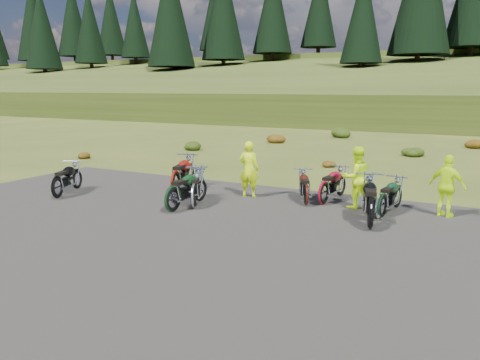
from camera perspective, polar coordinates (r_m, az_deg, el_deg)
The scene contains 37 objects.
ground at distance 13.05m, azimuth 0.11°, elevation -4.50°, with size 300.00×300.00×0.00m, color #3C4C19.
gravel_pad at distance 11.39m, azimuth -4.59°, elevation -6.90°, with size 20.00×12.00×0.04m, color black.
hill_slope at distance 61.51m, azimuth 22.40°, elevation 7.06°, with size 300.00×46.00×3.00m, color #2E4115, non-canonical shape.
hill_plateau at distance 121.33m, azimuth 25.23°, elevation 8.47°, with size 300.00×90.00×9.17m, color #2E4115.
conifer_5 at distance 142.97m, azimuth -24.38°, elevation 16.10°, with size 6.16×6.16×16.00m.
conifer_8 at distance 120.99m, azimuth -23.91°, elevation 17.41°, with size 7.92×7.92×20.00m.
conifer_9 at distance 120.54m, azimuth -19.73°, elevation 18.06°, with size 7.48×7.48×19.00m.
conifer_10 at distance 120.60m, azimuth -15.49°, elevation 18.25°, with size 7.04×7.04×18.00m.
conifer_11 at distance 98.50m, azimuth -23.03°, elevation 16.71°, with size 6.60×6.60×17.00m.
conifer_12 at distance 98.24m, azimuth -17.90°, elevation 17.47°, with size 6.16×6.16×16.00m.
conifer_13 at distance 98.71m, azimuth -12.75°, elevation 18.10°, with size 5.72×5.72×15.00m.
conifer_14 at distance 99.90m, azimuth -7.65°, elevation 18.58°, with size 5.28×5.28×14.00m.
conifer_15 at distance 102.23m, azimuth -2.69°, elevation 20.54°, with size 7.92×7.92×20.00m.
conifer_16 at distance 77.51m, azimuth -8.52°, elevation 19.79°, with size 7.48×7.48×19.00m.
conifer_17 at distance 79.40m, azimuth -2.08°, elevation 20.19°, with size 7.04×7.04×18.00m.
conifer_18 at distance 82.13m, azimuth 4.02°, elevation 20.36°, with size 6.60×6.60×17.00m.
conifer_19 at distance 85.63m, azimuth 9.68°, elevation 20.33°, with size 6.16×6.16×16.00m.
conifer_20 at distance 89.73m, azimuth 14.83°, elevation 19.89°, with size 5.72×5.72×15.00m.
conifer_21 at distance 63.55m, azimuth 14.75°, elevation 19.01°, with size 5.28×5.28×14.00m.
shrub_0 at distance 24.94m, azimuth -18.28°, elevation 3.01°, with size 0.77×0.77×0.45m, color #5B2C0B.
shrub_1 at distance 27.13m, azimuth -5.90°, elevation 4.30°, with size 1.03×1.03×0.61m, color black.
shrub_2 at distance 30.39m, azimuth 4.26°, elevation 5.21°, with size 1.30×1.30×0.77m, color #5B2C0B.
shrub_3 at distance 34.41m, azimuth 12.28°, elevation 5.82°, with size 1.56×1.56×0.92m, color black.
shrub_4 at distance 21.52m, azimuth 10.58°, elevation 2.17°, with size 0.77×0.77×0.45m, color #5B2C0B.
shrub_5 at distance 26.05m, azimuth 20.20°, elevation 3.39°, with size 1.03×1.03×0.61m, color black.
shrub_6 at distance 31.10m, azimuth 26.85°, elevation 4.18°, with size 1.30×1.30×0.77m, color #5B2C0B.
motorcycle_0 at distance 16.22m, azimuth -21.28°, elevation -2.16°, with size 2.04×0.68×1.07m, color black, non-canonical shape.
motorcycle_1 at distance 15.66m, azimuth -7.84°, elevation -1.94°, with size 2.35×0.78×1.23m, color maroon, non-canonical shape.
motorcycle_2 at distance 13.58m, azimuth -8.14°, elevation -3.99°, with size 2.16×0.72×1.13m, color black, non-canonical shape.
motorcycle_3 at distance 13.96m, azimuth -5.65°, elevation -3.51°, with size 2.06×0.69×1.08m, color silver, non-canonical shape.
motorcycle_4 at distance 14.33m, azimuth 8.03°, elevation -3.18°, with size 1.86×0.62×0.97m, color #43120B, non-canonical shape.
motorcycle_5 at distance 12.30m, azimuth 15.53°, elevation -5.91°, with size 2.34×0.78×1.23m, color black, non-canonical shape.
motorcycle_6 at distance 14.52m, azimuth 10.11°, elevation -3.06°, with size 2.05×0.68×1.07m, color maroon, non-canonical shape.
motorcycle_7 at distance 13.43m, azimuth 16.86°, elevation -4.55°, with size 1.95×0.65×1.02m, color #0D321B, non-canonical shape.
person_middle at distance 15.11m, azimuth 1.09°, elevation 1.23°, with size 0.67×0.44×1.83m, color #BBE60C.
person_right_a at distance 14.15m, azimuth 13.94°, elevation 0.20°, with size 0.89×0.69×1.82m, color #BBE60C.
person_right_b at distance 13.96m, azimuth 23.94°, elevation -0.79°, with size 1.01×0.42×1.73m, color #BBE60C.
Camera 1 is at (5.82, -11.13, 3.53)m, focal length 35.00 mm.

